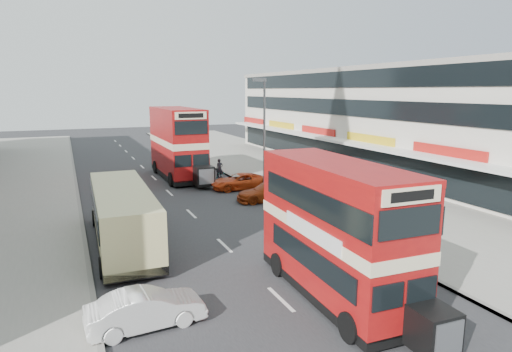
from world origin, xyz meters
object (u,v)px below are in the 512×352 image
bus_second (178,143)px  car_right_b (240,181)px  street_lamp (263,126)px  cyclist (220,174)px  coach (123,214)px  bus_main (336,230)px  car_left_front (146,309)px  pedestrian_near (304,182)px  car_right_a (269,192)px

bus_second → car_right_b: bearing=116.4°
street_lamp → car_right_b: bearing=142.4°
cyclist → coach: bearing=-124.8°
bus_main → car_left_front: bus_main is taller
bus_second → car_left_front: bus_second is taller
car_left_front → pedestrian_near: 18.79m
car_right_b → bus_main: bearing=-7.7°
bus_main → bus_second: size_ratio=0.84×
bus_second → cyclist: bearing=129.1°
street_lamp → car_left_front: size_ratio=2.24×
street_lamp → bus_main: bearing=-105.7°
car_right_b → car_left_front: bearing=-27.0°
car_left_front → car_right_b: car_left_front is taller
coach → car_right_b: bearing=45.1°
coach → pedestrian_near: size_ratio=5.66×
street_lamp → car_right_b: street_lamp is taller
street_lamp → car_left_front: street_lamp is taller
street_lamp → car_right_b: size_ratio=1.91×
car_left_front → cyclist: size_ratio=1.92×
car_right_b → street_lamp: bearing=55.2°
coach → car_right_a: 11.16m
coach → car_left_front: size_ratio=2.68×
cyclist → bus_main: bearing=-95.9°
car_right_b → cyclist: 3.09m
pedestrian_near → cyclist: cyclist is taller
bus_second → street_lamp: bearing=121.6°
bus_main → street_lamp: bearing=-103.8°
bus_second → car_right_a: bearing=109.0°
street_lamp → bus_second: bearing=122.0°
pedestrian_near → cyclist: bearing=-91.8°
bus_main → car_right_a: bus_main is taller
street_lamp → cyclist: street_lamp is taller
bus_second → car_left_front: 24.33m
street_lamp → car_left_front: bearing=-125.0°
street_lamp → pedestrian_near: size_ratio=4.73×
car_right_a → car_right_b: car_right_a is taller
coach → pedestrian_near: (12.84, 5.37, -0.50)m
coach → pedestrian_near: 13.93m
street_lamp → pedestrian_near: 4.98m
car_right_b → pedestrian_near: pedestrian_near is taller
bus_second → cyclist: 4.69m
bus_main → car_right_b: bearing=-98.5°
pedestrian_near → bus_main: bearing=32.7°
car_left_front → street_lamp: bearing=-38.6°
street_lamp → coach: street_lamp is taller
bus_second → coach: bus_second is taller
car_right_b → cyclist: cyclist is taller
car_left_front → car_right_a: bearing=-41.9°
bus_main → coach: size_ratio=0.88×
street_lamp → car_right_a: size_ratio=1.88×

